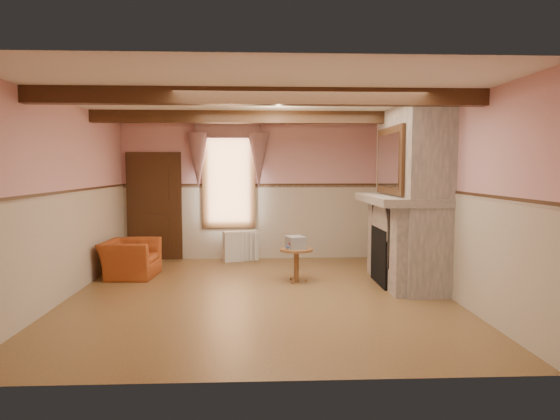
{
  "coord_description": "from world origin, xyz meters",
  "views": [
    {
      "loc": [
        -0.02,
        -7.2,
        1.85
      ],
      "look_at": [
        0.34,
        0.8,
        1.18
      ],
      "focal_mm": 32.0,
      "sensor_mm": 36.0,
      "label": 1
    }
  ],
  "objects_px": {
    "radiator": "(241,246)",
    "bowl": "(399,193)",
    "armchair": "(130,259)",
    "oil_lamp": "(393,186)",
    "side_table": "(296,265)",
    "mantel_clock": "(391,188)"
  },
  "relations": [
    {
      "from": "side_table",
      "to": "radiator",
      "type": "xyz_separation_m",
      "value": [
        -0.97,
        1.9,
        0.02
      ]
    },
    {
      "from": "radiator",
      "to": "bowl",
      "type": "distance_m",
      "value": 3.5
    },
    {
      "from": "oil_lamp",
      "to": "radiator",
      "type": "bearing_deg",
      "value": 147.46
    },
    {
      "from": "oil_lamp",
      "to": "mantel_clock",
      "type": "bearing_deg",
      "value": 90.0
    },
    {
      "from": "bowl",
      "to": "mantel_clock",
      "type": "relative_size",
      "value": 1.35
    },
    {
      "from": "armchair",
      "to": "oil_lamp",
      "type": "height_order",
      "value": "oil_lamp"
    },
    {
      "from": "armchair",
      "to": "side_table",
      "type": "relative_size",
      "value": 1.75
    },
    {
      "from": "armchair",
      "to": "bowl",
      "type": "distance_m",
      "value": 4.63
    },
    {
      "from": "side_table",
      "to": "bowl",
      "type": "relative_size",
      "value": 1.7
    },
    {
      "from": "side_table",
      "to": "oil_lamp",
      "type": "distance_m",
      "value": 2.09
    },
    {
      "from": "radiator",
      "to": "bowl",
      "type": "xyz_separation_m",
      "value": [
        2.6,
        -2.03,
        1.16
      ]
    },
    {
      "from": "armchair",
      "to": "radiator",
      "type": "xyz_separation_m",
      "value": [
        1.84,
        1.38,
        -0.01
      ]
    },
    {
      "from": "side_table",
      "to": "radiator",
      "type": "height_order",
      "value": "radiator"
    },
    {
      "from": "radiator",
      "to": "armchair",
      "type": "bearing_deg",
      "value": -161.97
    },
    {
      "from": "radiator",
      "to": "oil_lamp",
      "type": "height_order",
      "value": "oil_lamp"
    },
    {
      "from": "side_table",
      "to": "mantel_clock",
      "type": "xyz_separation_m",
      "value": [
        1.63,
        0.38,
        1.25
      ]
    },
    {
      "from": "radiator",
      "to": "mantel_clock",
      "type": "bearing_deg",
      "value": -49.33
    },
    {
      "from": "armchair",
      "to": "oil_lamp",
      "type": "xyz_separation_m",
      "value": [
        4.44,
        -0.28,
        1.25
      ]
    },
    {
      "from": "bowl",
      "to": "oil_lamp",
      "type": "distance_m",
      "value": 0.38
    },
    {
      "from": "mantel_clock",
      "to": "oil_lamp",
      "type": "xyz_separation_m",
      "value": [
        0.0,
        -0.13,
        0.04
      ]
    },
    {
      "from": "armchair",
      "to": "radiator",
      "type": "bearing_deg",
      "value": -48.99
    },
    {
      "from": "bowl",
      "to": "mantel_clock",
      "type": "distance_m",
      "value": 0.5
    }
  ]
}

